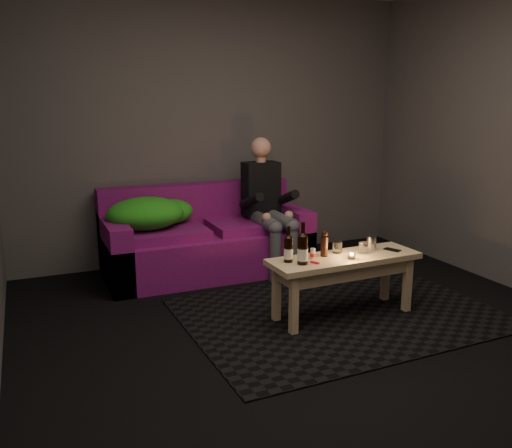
{
  "coord_description": "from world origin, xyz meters",
  "views": [
    {
      "loc": [
        -1.77,
        -2.85,
        1.6
      ],
      "look_at": [
        -0.01,
        1.22,
        0.56
      ],
      "focal_mm": 38.0,
      "sensor_mm": 36.0,
      "label": 1
    }
  ],
  "objects_px": {
    "sofa": "(205,242)",
    "beer_bottle_b": "(303,249)",
    "person": "(267,203)",
    "coffee_table": "(344,267)",
    "beer_bottle_a": "(288,249)",
    "steel_cup": "(371,243)"
  },
  "relations": [
    {
      "from": "sofa",
      "to": "beer_bottle_b",
      "type": "height_order",
      "value": "sofa"
    },
    {
      "from": "person",
      "to": "coffee_table",
      "type": "xyz_separation_m",
      "value": [
        0.04,
        -1.29,
        -0.25
      ]
    },
    {
      "from": "beer_bottle_a",
      "to": "steel_cup",
      "type": "bearing_deg",
      "value": 2.48
    },
    {
      "from": "person",
      "to": "beer_bottle_b",
      "type": "height_order",
      "value": "person"
    },
    {
      "from": "sofa",
      "to": "beer_bottle_a",
      "type": "xyz_separation_m",
      "value": [
        0.16,
        -1.4,
        0.28
      ]
    },
    {
      "from": "sofa",
      "to": "coffee_table",
      "type": "height_order",
      "value": "sofa"
    },
    {
      "from": "sofa",
      "to": "beer_bottle_a",
      "type": "distance_m",
      "value": 1.44
    },
    {
      "from": "beer_bottle_a",
      "to": "beer_bottle_b",
      "type": "xyz_separation_m",
      "value": [
        0.07,
        -0.09,
        0.02
      ]
    },
    {
      "from": "beer_bottle_a",
      "to": "beer_bottle_b",
      "type": "distance_m",
      "value": 0.11
    },
    {
      "from": "beer_bottle_a",
      "to": "steel_cup",
      "type": "distance_m",
      "value": 0.72
    },
    {
      "from": "sofa",
      "to": "person",
      "type": "bearing_deg",
      "value": -14.93
    },
    {
      "from": "coffee_table",
      "to": "sofa",
      "type": "bearing_deg",
      "value": 112.67
    },
    {
      "from": "coffee_table",
      "to": "steel_cup",
      "type": "bearing_deg",
      "value": 13.47
    },
    {
      "from": "sofa",
      "to": "coffee_table",
      "type": "xyz_separation_m",
      "value": [
        0.6,
        -1.44,
        0.1
      ]
    },
    {
      "from": "steel_cup",
      "to": "sofa",
      "type": "bearing_deg",
      "value": 122.51
    },
    {
      "from": "coffee_table",
      "to": "beer_bottle_b",
      "type": "xyz_separation_m",
      "value": [
        -0.38,
        -0.05,
        0.19
      ]
    },
    {
      "from": "sofa",
      "to": "person",
      "type": "distance_m",
      "value": 0.68
    },
    {
      "from": "beer_bottle_b",
      "to": "steel_cup",
      "type": "distance_m",
      "value": 0.66
    },
    {
      "from": "person",
      "to": "steel_cup",
      "type": "distance_m",
      "value": 1.26
    },
    {
      "from": "sofa",
      "to": "beer_bottle_b",
      "type": "relative_size",
      "value": 6.2
    },
    {
      "from": "coffee_table",
      "to": "beer_bottle_a",
      "type": "height_order",
      "value": "beer_bottle_a"
    },
    {
      "from": "person",
      "to": "beer_bottle_b",
      "type": "relative_size",
      "value": 4.14
    }
  ]
}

